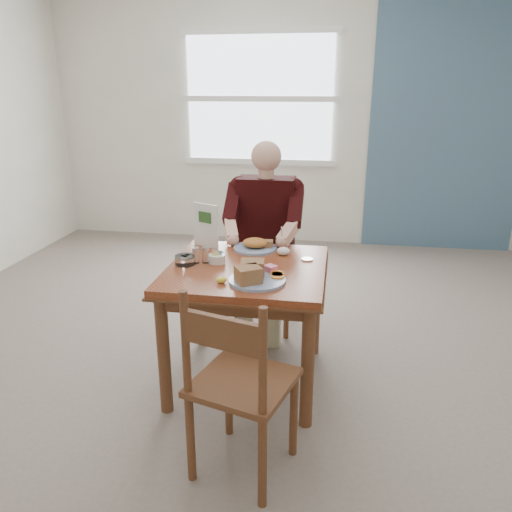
% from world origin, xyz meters
% --- Properties ---
extents(floor, '(6.00, 6.00, 0.00)m').
position_xyz_m(floor, '(0.00, 0.00, 0.00)').
color(floor, '#6E6059').
rests_on(floor, ground).
extents(wall_back, '(5.50, 0.00, 5.50)m').
position_xyz_m(wall_back, '(0.00, 3.00, 1.40)').
color(wall_back, white).
rests_on(wall_back, ground).
extents(accent_panel, '(1.60, 0.02, 2.80)m').
position_xyz_m(accent_panel, '(1.60, 2.98, 1.40)').
color(accent_panel, '#43647E').
rests_on(accent_panel, ground).
extents(lemon_wedge, '(0.07, 0.06, 0.03)m').
position_xyz_m(lemon_wedge, '(-0.09, -0.27, 0.77)').
color(lemon_wedge, yellow).
rests_on(lemon_wedge, table).
extents(napkin, '(0.08, 0.07, 0.05)m').
position_xyz_m(napkin, '(0.19, 0.23, 0.78)').
color(napkin, white).
rests_on(napkin, table).
extents(metal_dish, '(0.09, 0.09, 0.01)m').
position_xyz_m(metal_dish, '(0.34, 0.17, 0.75)').
color(metal_dish, silver).
rests_on(metal_dish, table).
extents(window, '(1.72, 0.04, 1.42)m').
position_xyz_m(window, '(-0.40, 2.97, 1.60)').
color(window, white).
rests_on(window, wall_back).
extents(table, '(0.92, 0.92, 0.75)m').
position_xyz_m(table, '(0.00, 0.00, 0.64)').
color(table, brown).
rests_on(table, ground).
extents(chair_far, '(0.42, 0.42, 0.95)m').
position_xyz_m(chair_far, '(0.00, 0.80, 0.48)').
color(chair_far, brown).
rests_on(chair_far, ground).
extents(chair_near, '(0.52, 0.52, 0.95)m').
position_xyz_m(chair_near, '(0.11, -0.79, 0.48)').
color(chair_near, brown).
rests_on(chair_near, ground).
extents(diner, '(0.53, 0.56, 1.39)m').
position_xyz_m(diner, '(0.00, 0.71, 0.81)').
color(diner, tan).
rests_on(diner, chair_far).
extents(near_plate, '(0.40, 0.40, 0.10)m').
position_xyz_m(near_plate, '(0.08, -0.23, 0.79)').
color(near_plate, white).
rests_on(near_plate, table).
extents(far_plate, '(0.29, 0.29, 0.07)m').
position_xyz_m(far_plate, '(0.00, 0.32, 0.78)').
color(far_plate, white).
rests_on(far_plate, table).
extents(caddy, '(0.11, 0.11, 0.07)m').
position_xyz_m(caddy, '(-0.18, 0.03, 0.78)').
color(caddy, white).
rests_on(caddy, table).
extents(shakers, '(0.11, 0.07, 0.10)m').
position_xyz_m(shakers, '(-0.28, 0.01, 0.80)').
color(shakers, white).
rests_on(shakers, table).
extents(creamer, '(0.16, 0.16, 0.05)m').
position_xyz_m(creamer, '(-0.36, -0.03, 0.78)').
color(creamer, white).
rests_on(creamer, table).
extents(menu, '(0.18, 0.10, 0.28)m').
position_xyz_m(menu, '(-0.33, 0.32, 0.89)').
color(menu, white).
rests_on(menu, table).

